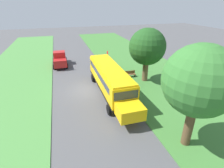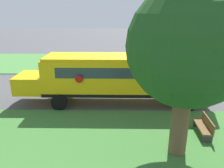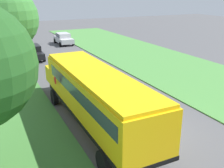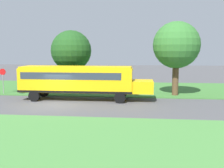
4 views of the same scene
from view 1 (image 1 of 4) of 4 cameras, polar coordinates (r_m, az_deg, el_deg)
name	(u,v)px [view 1 (image 1 of 4)]	position (r m, az deg, el deg)	size (l,w,h in m)	color
ground_plane	(86,90)	(21.37, -8.34, -1.94)	(120.00, 120.00, 0.00)	#4C4C4F
grass_verge	(160,80)	(24.60, 15.27, 1.26)	(12.00, 80.00, 0.08)	#3D7533
grass_far_side	(3,101)	(22.20, -31.97, -4.64)	(10.00, 80.00, 0.07)	#47843D
school_bus	(110,78)	(19.53, -0.59, 1.88)	(2.84, 12.42, 3.16)	yellow
pickup_truck	(60,59)	(30.77, -16.69, 7.94)	(2.28, 5.40, 2.10)	#B21E1E
oak_tree_beside_bus	(148,46)	(22.79, 11.74, 12.02)	(4.65, 4.60, 6.91)	brown
oak_tree_roadside_mid	(199,81)	(12.38, 26.56, 0.92)	(4.71, 4.71, 7.54)	brown
stop_sign	(107,57)	(28.03, -1.49, 8.78)	(0.08, 0.68, 2.74)	gray
park_bench	(130,74)	(24.71, 5.82, 3.25)	(1.62, 0.58, 0.92)	brown
trash_bin	(114,68)	(27.00, 0.60, 5.27)	(0.56, 0.56, 0.90)	#2D4C33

